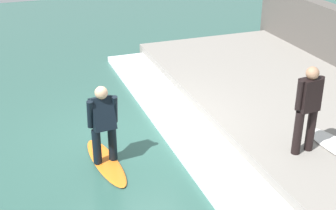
# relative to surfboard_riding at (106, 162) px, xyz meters

# --- Properties ---
(ground_plane) EXTENTS (28.00, 28.00, 0.00)m
(ground_plane) POSITION_rel_surfboard_riding_xyz_m (0.76, 0.65, -0.03)
(ground_plane) COLOR #2D564C
(concrete_ledge) EXTENTS (4.40, 10.26, 0.35)m
(concrete_ledge) POSITION_rel_surfboard_riding_xyz_m (4.64, 0.65, 0.15)
(concrete_ledge) COLOR gray
(concrete_ledge) RESTS_ON ground_plane
(wave_foam_crest) EXTENTS (1.08, 9.75, 0.15)m
(wave_foam_crest) POSITION_rel_surfboard_riding_xyz_m (1.90, 0.65, 0.05)
(wave_foam_crest) COLOR silver
(wave_foam_crest) RESTS_ON ground_plane
(surfboard_riding) EXTENTS (0.63, 1.91, 0.06)m
(surfboard_riding) POSITION_rel_surfboard_riding_xyz_m (0.00, 0.00, 0.00)
(surfboard_riding) COLOR orange
(surfboard_riding) RESTS_ON ground_plane
(surfer_riding) EXTENTS (0.57, 0.46, 1.53)m
(surfer_riding) POSITION_rel_surfboard_riding_xyz_m (-0.00, 0.00, 0.88)
(surfer_riding) COLOR black
(surfer_riding) RESTS_ON surfboard_riding
(surfer_waiting_near) EXTENTS (0.56, 0.28, 1.67)m
(surfer_waiting_near) POSITION_rel_surfboard_riding_xyz_m (3.39, -1.39, 1.26)
(surfer_waiting_near) COLOR black
(surfer_waiting_near) RESTS_ON concrete_ledge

